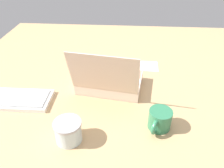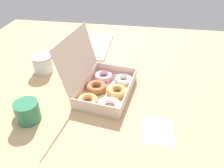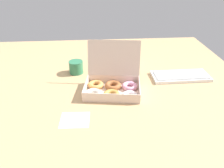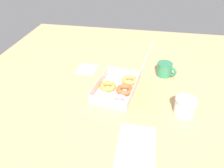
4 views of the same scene
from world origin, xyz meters
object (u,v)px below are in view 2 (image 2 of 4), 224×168
Objects in this scene: coffee_mug at (27,111)px; glass_jar at (43,64)px; donut_box at (103,86)px; keyboard at (97,46)px.

coffee_mug is 35.01cm from glass_jar.
donut_box is 0.94× the size of keyboard.
glass_jar is (33.92, 8.67, 0.21)cm from coffee_mug.
keyboard is at bearing 16.05° from donut_box.
donut_box reaches higher than keyboard.
coffee_mug is at bearing 130.68° from donut_box.
glass_jar is at bearing 69.22° from donut_box.
donut_box is at bearing -110.78° from glass_jar.
glass_jar is at bearing 14.33° from coffee_mug.
keyboard is at bearing -10.35° from coffee_mug.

